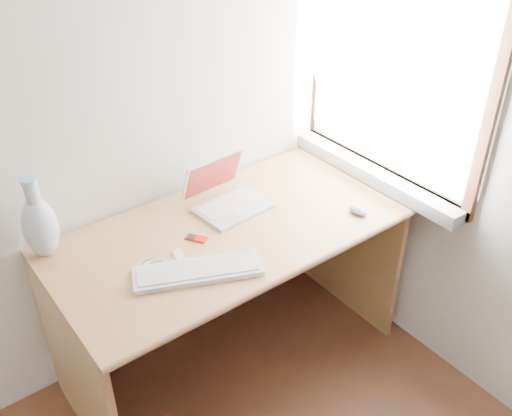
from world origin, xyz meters
TOP-DOWN VIEW (x-y plane):
  - window at (1.72, 1.30)m, footprint 0.11×0.99m
  - desk at (0.96, 1.46)m, footprint 1.43×0.71m
  - laptop at (1.06, 1.52)m, footprint 0.31×0.26m
  - external_keyboard at (0.71, 1.21)m, footprint 0.47×0.31m
  - mouse at (1.45, 1.14)m, footprint 0.06×0.09m
  - ipod at (0.82, 1.39)m, footprint 0.08×0.09m
  - cable_coil at (0.59, 1.33)m, footprint 0.16×0.16m
  - remote at (0.71, 1.33)m, footprint 0.05×0.09m
  - vase at (0.32, 1.65)m, footprint 0.13×0.13m

SIDE VIEW (x-z plane):
  - desk at x=0.96m, z-range 0.16..0.91m
  - cable_coil at x=0.59m, z-range 0.75..0.76m
  - remote at x=0.71m, z-range 0.75..0.76m
  - ipod at x=0.82m, z-range 0.75..0.76m
  - external_keyboard at x=0.71m, z-range 0.75..0.78m
  - mouse at x=1.45m, z-range 0.75..0.78m
  - laptop at x=1.06m, z-range 0.70..0.90m
  - vase at x=0.32m, z-range 0.72..1.05m
  - window at x=1.72m, z-range 0.72..1.83m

